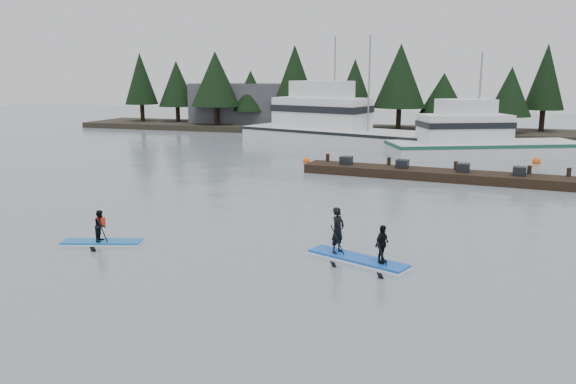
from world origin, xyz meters
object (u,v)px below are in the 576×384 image
(paddleboard_solo, at_px, (101,232))
(paddleboard_duo, at_px, (357,245))
(fishing_boat_large, at_px, (337,135))
(floating_dock, at_px, (436,175))
(fishing_boat_medium, at_px, (480,149))

(paddleboard_solo, xyz_separation_m, paddleboard_duo, (9.20, 0.93, 0.13))
(fishing_boat_large, height_order, paddleboard_solo, fishing_boat_large)
(floating_dock, bearing_deg, fishing_boat_large, 127.96)
(fishing_boat_medium, xyz_separation_m, paddleboard_duo, (-4.19, -26.35, -0.05))
(fishing_boat_medium, bearing_deg, paddleboard_solo, -140.10)
(fishing_boat_medium, xyz_separation_m, paddleboard_solo, (-13.40, -27.28, -0.18))
(floating_dock, bearing_deg, fishing_boat_medium, 81.76)
(fishing_boat_large, xyz_separation_m, fishing_boat_medium, (11.78, -4.11, -0.19))
(fishing_boat_large, distance_m, paddleboard_solo, 31.43)
(floating_dock, relative_size, paddleboard_solo, 5.40)
(fishing_boat_medium, bearing_deg, floating_dock, -127.72)
(paddleboard_solo, bearing_deg, paddleboard_duo, -11.03)
(fishing_boat_large, relative_size, paddleboard_solo, 6.50)
(fishing_boat_large, xyz_separation_m, paddleboard_solo, (-1.62, -31.39, -0.37))
(floating_dock, distance_m, paddleboard_duo, 16.02)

